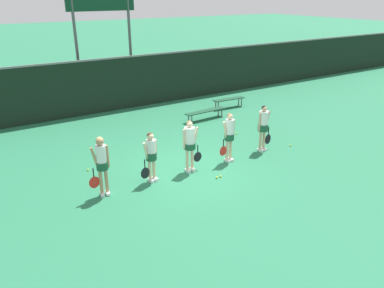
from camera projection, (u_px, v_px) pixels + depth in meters
ground_plane at (191, 170)px, 12.47m from camera, size 140.00×140.00×0.00m
fence_windscreen at (106, 85)px, 18.05m from camera, size 60.00×0.08×2.62m
scoreboard at (101, 10)px, 17.91m from camera, size 3.36×0.15×6.07m
bench_courtside at (206, 112)px, 17.26m from camera, size 2.14×0.48×0.42m
bench_far at (229, 100)px, 19.00m from camera, size 1.75×0.46×0.47m
player_0 at (101, 161)px, 10.54m from camera, size 0.63×0.34×1.80m
player_1 at (151, 153)px, 11.39m from camera, size 0.62×0.34×1.61m
player_2 at (190, 142)px, 12.01m from camera, size 0.67×0.38×1.74m
player_3 at (229, 134)px, 12.74m from camera, size 0.62×0.33×1.74m
player_4 at (263, 125)px, 13.61m from camera, size 0.66×0.38×1.73m
tennis_ball_0 at (290, 145)px, 14.35m from camera, size 0.07×0.07×0.07m
tennis_ball_1 at (88, 170)px, 12.39m from camera, size 0.07×0.07×0.07m
tennis_ball_2 at (236, 133)px, 15.57m from camera, size 0.07×0.07×0.07m
tennis_ball_3 at (221, 176)px, 11.96m from camera, size 0.07×0.07×0.07m
tennis_ball_4 at (217, 177)px, 11.88m from camera, size 0.07×0.07×0.07m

